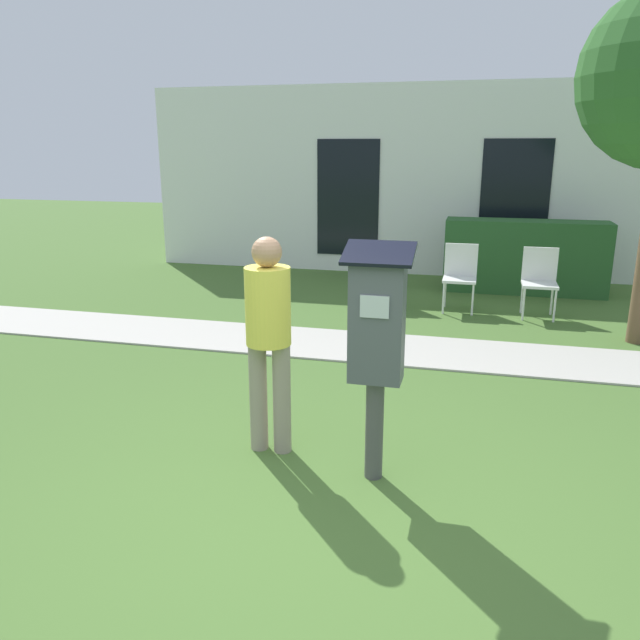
% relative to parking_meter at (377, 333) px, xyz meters
% --- Properties ---
extents(ground_plane, '(40.00, 40.00, 0.00)m').
position_rel_parking_meter_xyz_m(ground_plane, '(-0.27, -0.58, -1.02)').
color(ground_plane, '#476B2D').
extents(sidewalk, '(12.00, 1.10, 0.02)m').
position_rel_parking_meter_xyz_m(sidewalk, '(-0.27, 2.78, -1.01)').
color(sidewalk, '#B7B2A8').
rests_on(sidewalk, ground).
extents(building_facade, '(10.00, 0.26, 3.20)m').
position_rel_parking_meter_xyz_m(building_facade, '(-0.27, 7.23, 0.58)').
color(building_facade, white).
rests_on(building_facade, ground).
extents(parking_meter, '(0.44, 0.31, 1.59)m').
position_rel_parking_meter_xyz_m(parking_meter, '(0.00, 0.00, 0.00)').
color(parking_meter, '#4C4C4C').
rests_on(parking_meter, ground).
extents(person_standing, '(0.32, 0.32, 1.58)m').
position_rel_parking_meter_xyz_m(person_standing, '(-0.80, 0.21, -0.09)').
color(person_standing, gray).
rests_on(person_standing, ground).
extents(outdoor_chair_left, '(0.44, 0.44, 0.90)m').
position_rel_parking_meter_xyz_m(outdoor_chair_left, '(-0.64, 4.82, -0.49)').
color(outdoor_chair_left, white).
rests_on(outdoor_chair_left, ground).
extents(outdoor_chair_middle, '(0.44, 0.44, 0.90)m').
position_rel_parking_meter_xyz_m(outdoor_chair_middle, '(0.38, 4.77, -0.49)').
color(outdoor_chair_middle, white).
rests_on(outdoor_chair_middle, ground).
extents(outdoor_chair_right, '(0.44, 0.44, 0.90)m').
position_rel_parking_meter_xyz_m(outdoor_chair_right, '(1.40, 4.69, -0.49)').
color(outdoor_chair_right, white).
rests_on(outdoor_chair_right, ground).
extents(hedge_row, '(2.39, 0.60, 1.10)m').
position_rel_parking_meter_xyz_m(hedge_row, '(1.30, 6.12, -0.47)').
color(hedge_row, '#285628').
rests_on(hedge_row, ground).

